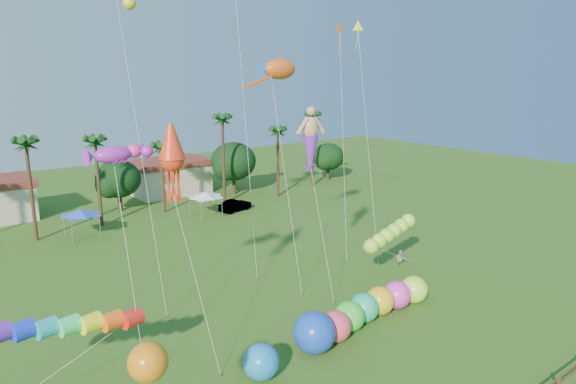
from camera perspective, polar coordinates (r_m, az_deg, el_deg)
ground at (r=31.22m, az=12.13°, el=-19.77°), size 160.00×160.00×0.00m
tree_line at (r=66.15m, az=-15.97°, el=1.76°), size 69.46×8.91×11.00m
buildings_row at (r=70.15m, az=-22.75°, el=-0.04°), size 35.00×7.00×4.00m
tent_row at (r=56.40m, az=-21.86°, el=-2.22°), size 31.00×4.00×0.60m
car_b at (r=63.81m, az=-5.86°, el=-1.47°), size 4.66×2.43×1.46m
spectator_b at (r=46.52m, az=12.42°, el=-7.28°), size 0.97×0.98×1.60m
caterpillar_inflatable at (r=35.79m, az=8.07°, el=-13.03°), size 12.88×3.40×2.62m
blue_ball at (r=30.23m, az=-3.01°, el=-18.34°), size 2.07×2.07×2.07m
rainbow_tube at (r=30.06m, az=-20.33°, el=-14.05°), size 9.15×1.43×4.01m
green_worm at (r=41.40m, az=9.22°, el=-5.99°), size 10.58×2.18×4.08m
orange_ball_kite at (r=21.61m, az=-15.29°, el=-17.78°), size 1.66×1.66×6.69m
merman_kite at (r=38.74m, az=2.52°, el=5.39°), size 2.19×4.44×13.93m
fish_kite at (r=41.42m, az=-0.90°, el=13.47°), size 4.48×6.16×17.93m
squid_kite at (r=30.68m, az=-12.74°, el=3.45°), size 1.65×5.49×14.03m
lobster_kite at (r=30.81m, az=-18.84°, el=3.93°), size 4.21×6.15×12.99m
delta_kite_red at (r=47.79m, az=5.78°, el=17.16°), size 2.62×3.89×21.16m
delta_kite_yellow at (r=46.32m, az=7.84°, el=17.04°), size 0.95×4.35×21.09m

